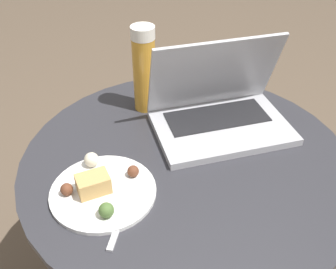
{
  "coord_description": "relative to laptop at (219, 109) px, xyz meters",
  "views": [
    {
      "loc": [
        -0.21,
        -0.65,
        1.13
      ],
      "look_at": [
        -0.04,
        0.0,
        0.61
      ],
      "focal_mm": 42.0,
      "sensor_mm": 36.0,
      "label": 1
    }
  ],
  "objects": [
    {
      "name": "table",
      "position": [
        -0.11,
        -0.1,
        -0.18
      ],
      "size": [
        0.76,
        0.76,
        0.54
      ],
      "color": "#9E9EA3",
      "rests_on": "ground_plane"
    },
    {
      "name": "snack_plate",
      "position": [
        -0.32,
        -0.17,
        -0.04
      ],
      "size": [
        0.22,
        0.22,
        0.05
      ],
      "color": "white",
      "rests_on": "table"
    },
    {
      "name": "laptop",
      "position": [
        0.0,
        0.0,
        0.0
      ],
      "size": [
        0.33,
        0.23,
        0.22
      ],
      "color": "#B2B2B7",
      "rests_on": "table"
    },
    {
      "name": "fork",
      "position": [
        -0.28,
        -0.22,
        -0.04
      ],
      "size": [
        0.09,
        0.16,
        0.0
      ],
      "color": "silver",
      "rests_on": "table"
    },
    {
      "name": "beer_glass",
      "position": [
        -0.16,
        0.13,
        0.07
      ],
      "size": [
        0.06,
        0.06,
        0.23
      ],
      "color": "gold",
      "rests_on": "table"
    }
  ]
}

